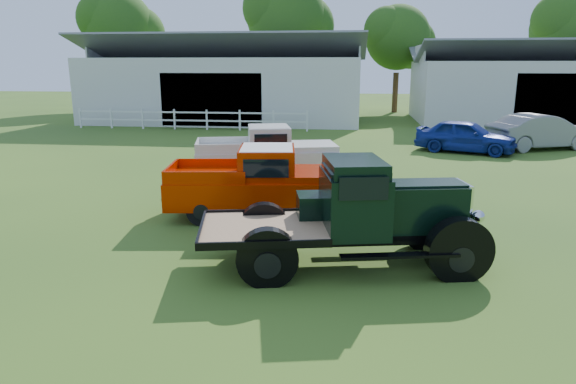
% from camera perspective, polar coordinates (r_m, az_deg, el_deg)
% --- Properties ---
extents(ground, '(120.00, 120.00, 0.00)m').
position_cam_1_polar(ground, '(10.70, -1.87, -6.99)').
color(ground, '#324F1C').
extents(shed_left, '(18.80, 10.20, 5.60)m').
position_cam_1_polar(shed_left, '(36.89, -6.54, 12.36)').
color(shed_left, silver).
rests_on(shed_left, ground).
extents(shed_right, '(16.80, 9.20, 5.20)m').
position_cam_1_polar(shed_right, '(38.92, 26.17, 10.84)').
color(shed_right, silver).
rests_on(shed_right, ground).
extents(fence_rail, '(14.20, 0.16, 1.20)m').
position_cam_1_polar(fence_rail, '(31.52, -10.77, 7.92)').
color(fence_rail, white).
rests_on(fence_rail, ground).
extents(tree_a, '(6.30, 6.30, 10.50)m').
position_cam_1_polar(tree_a, '(47.14, -18.13, 15.11)').
color(tree_a, '#255017').
rests_on(tree_a, ground).
extents(tree_b, '(6.90, 6.90, 11.50)m').
position_cam_1_polar(tree_b, '(44.25, -0.20, 16.54)').
color(tree_b, '#255017').
rests_on(tree_b, ground).
extents(tree_c, '(5.40, 5.40, 9.00)m').
position_cam_1_polar(tree_c, '(43.00, 12.02, 14.65)').
color(tree_c, '#255017').
rests_on(tree_c, ground).
extents(tree_d, '(6.00, 6.00, 10.00)m').
position_cam_1_polar(tree_d, '(46.85, 28.47, 13.85)').
color(tree_d, '#255017').
rests_on(tree_d, ground).
extents(vintage_flatbed, '(5.63, 3.12, 2.11)m').
position_cam_1_polar(vintage_flatbed, '(9.91, 6.66, -2.37)').
color(vintage_flatbed, black).
rests_on(vintage_flatbed, ground).
extents(red_pickup, '(5.22, 2.55, 1.83)m').
position_cam_1_polar(red_pickup, '(13.13, -2.74, 1.17)').
color(red_pickup, '#B71F00').
rests_on(red_pickup, ground).
extents(white_pickup, '(5.17, 2.95, 1.79)m').
position_cam_1_polar(white_pickup, '(17.37, -2.43, 4.28)').
color(white_pickup, beige).
rests_on(white_pickup, ground).
extents(misc_car_blue, '(4.61, 3.18, 1.46)m').
position_cam_1_polar(misc_car_blue, '(24.18, 19.12, 5.90)').
color(misc_car_blue, navy).
rests_on(misc_car_blue, ground).
extents(misc_car_grey, '(5.18, 3.37, 1.61)m').
position_cam_1_polar(misc_car_grey, '(26.41, 26.29, 6.02)').
color(misc_car_grey, gray).
rests_on(misc_car_grey, ground).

